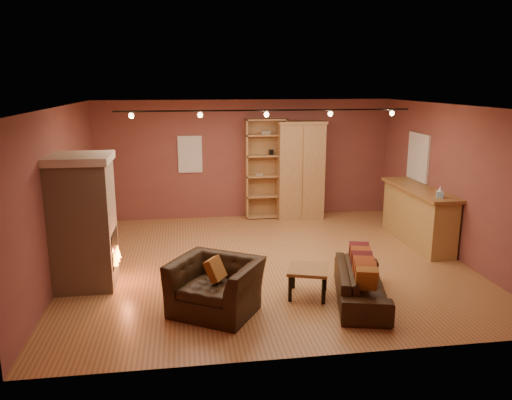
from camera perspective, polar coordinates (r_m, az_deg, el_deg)
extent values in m
plane|color=brown|center=(9.17, 1.33, -7.09)|extent=(7.00, 7.00, 0.00)
plane|color=brown|center=(8.60, 1.43, 10.68)|extent=(7.00, 7.00, 0.00)
cube|color=brown|center=(11.94, -1.26, 4.68)|extent=(7.00, 0.02, 2.80)
cube|color=brown|center=(8.89, -21.45, 0.73)|extent=(0.02, 6.50, 2.80)
cube|color=brown|center=(9.97, 21.63, 2.00)|extent=(0.02, 6.50, 2.80)
cube|color=tan|center=(8.32, -19.10, -2.74)|extent=(0.90, 0.90, 2.00)
cube|color=beige|center=(8.10, -19.67, 4.48)|extent=(0.98, 0.98, 0.12)
cube|color=black|center=(8.37, -16.12, -5.31)|extent=(0.10, 0.65, 0.55)
cone|color=orange|center=(8.40, -15.66, -6.07)|extent=(0.10, 0.10, 0.22)
cube|color=silver|center=(11.81, -7.55, 5.20)|extent=(0.56, 0.04, 0.86)
cube|color=tan|center=(12.02, 0.99, 3.70)|extent=(0.97, 0.04, 2.37)
cube|color=tan|center=(11.79, -1.11, 3.51)|extent=(0.04, 0.38, 2.37)
cube|color=tan|center=(11.94, 3.32, 3.62)|extent=(0.04, 0.38, 2.37)
cube|color=gray|center=(11.86, 0.34, 2.93)|extent=(0.18, 0.12, 0.05)
cube|color=black|center=(11.82, 1.75, 5.49)|extent=(0.10, 0.10, 0.12)
cube|color=tan|center=(12.11, 1.09, -1.78)|extent=(0.97, 0.38, 0.04)
cube|color=tan|center=(11.98, 1.11, 0.52)|extent=(0.97, 0.38, 0.03)
cube|color=tan|center=(11.89, 1.12, 2.80)|extent=(0.97, 0.38, 0.04)
cube|color=tan|center=(11.81, 1.13, 5.11)|extent=(0.97, 0.38, 0.04)
cube|color=tan|center=(11.75, 1.14, 7.45)|extent=(0.97, 0.38, 0.04)
cube|color=tan|center=(11.72, 1.15, 9.19)|extent=(0.97, 0.38, 0.04)
cube|color=tan|center=(11.92, 5.03, 3.30)|extent=(1.08, 0.59, 2.26)
cube|color=olive|center=(11.65, 5.35, 3.05)|extent=(0.02, 0.01, 2.16)
cube|color=tan|center=(11.78, 5.14, 8.86)|extent=(1.14, 0.65, 0.06)
cube|color=tan|center=(10.61, 17.99, -1.83)|extent=(0.51, 2.26, 1.08)
cube|color=olive|center=(10.49, 18.21, 1.18)|extent=(0.63, 2.38, 0.06)
cube|color=#89BEDC|center=(9.68, 20.27, 0.59)|extent=(0.16, 0.16, 0.12)
cone|color=white|center=(9.66, 20.32, 1.23)|extent=(0.08, 0.08, 0.10)
cube|color=silver|center=(11.14, 18.06, 4.69)|extent=(0.05, 0.90, 1.00)
imported|color=black|center=(7.66, 11.96, -8.79)|extent=(0.95, 1.87, 0.70)
cube|color=#A16529|center=(7.08, 12.51, -8.79)|extent=(0.35, 0.30, 0.36)
cube|color=#9B431F|center=(7.28, 12.32, -8.14)|extent=(0.35, 0.30, 0.36)
cube|color=#9B431F|center=(7.48, 12.13, -7.52)|extent=(0.35, 0.30, 0.36)
cube|color=#5A1B1C|center=(7.69, 11.96, -6.94)|extent=(0.35, 0.30, 0.36)
cube|color=#9B431F|center=(7.89, 11.80, -6.39)|extent=(0.35, 0.30, 0.36)
cube|color=#5A1B1C|center=(8.10, 11.64, -5.87)|extent=(0.35, 0.30, 0.36)
imported|color=black|center=(7.14, -4.66, -8.85)|extent=(1.39, 1.25, 1.02)
cube|color=#A16529|center=(7.09, -4.68, -7.90)|extent=(0.36, 0.38, 0.34)
cube|color=olive|center=(7.68, 5.99, -7.90)|extent=(0.75, 0.75, 0.05)
cube|color=black|center=(7.49, 4.54, -10.33)|extent=(0.05, 0.05, 0.40)
cube|color=black|center=(7.61, 8.26, -10.04)|extent=(0.05, 0.05, 0.40)
cube|color=black|center=(7.93, 3.74, -8.91)|extent=(0.05, 0.05, 0.40)
cube|color=black|center=(8.05, 7.24, -8.67)|extent=(0.05, 0.05, 0.40)
cylinder|color=black|center=(8.80, 1.21, 10.22)|extent=(5.20, 0.03, 0.03)
sphere|color=#FFD88C|center=(8.72, -14.08, 9.34)|extent=(0.09, 0.09, 0.09)
sphere|color=#FFD88C|center=(8.69, -6.41, 9.64)|extent=(0.09, 0.09, 0.09)
sphere|color=#FFD88C|center=(8.80, 1.20, 9.76)|extent=(0.09, 0.09, 0.09)
sphere|color=#FFD88C|center=(9.06, 8.50, 9.73)|extent=(0.09, 0.09, 0.09)
sphere|color=#FFD88C|center=(9.46, 15.28, 9.55)|extent=(0.09, 0.09, 0.09)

